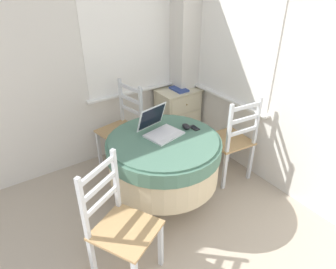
{
  "coord_description": "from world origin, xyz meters",
  "views": [
    {
      "loc": [
        -0.61,
        0.17,
        2.13
      ],
      "look_at": [
        0.82,
        2.26,
        0.68
      ],
      "focal_mm": 32.0,
      "sensor_mm": 36.0,
      "label": 1
    }
  ],
  "objects_px": {
    "round_dining_table": "(164,156)",
    "dining_chair_near_right_window": "(232,141)",
    "book_on_cabinet": "(179,89)",
    "cell_phone": "(194,128)",
    "laptop": "(160,128)",
    "corner_cabinet": "(178,116)",
    "dining_chair_camera_near": "(120,227)",
    "computer_mouse": "(186,126)",
    "dining_chair_near_back_window": "(123,129)"
  },
  "relations": [
    {
      "from": "laptop",
      "to": "cell_phone",
      "type": "distance_m",
      "value": 0.35
    },
    {
      "from": "dining_chair_near_back_window",
      "to": "round_dining_table",
      "type": "bearing_deg",
      "value": -89.9
    },
    {
      "from": "dining_chair_near_right_window",
      "to": "corner_cabinet",
      "type": "bearing_deg",
      "value": 89.8
    },
    {
      "from": "round_dining_table",
      "to": "dining_chair_near_back_window",
      "type": "distance_m",
      "value": 0.86
    },
    {
      "from": "dining_chair_near_right_window",
      "to": "dining_chair_camera_near",
      "type": "bearing_deg",
      "value": -165.12
    },
    {
      "from": "cell_phone",
      "to": "dining_chair_camera_near",
      "type": "xyz_separation_m",
      "value": [
        -1.05,
        -0.46,
        -0.29
      ]
    },
    {
      "from": "dining_chair_near_right_window",
      "to": "dining_chair_camera_near",
      "type": "xyz_separation_m",
      "value": [
        -1.54,
        -0.41,
        0.0
      ]
    },
    {
      "from": "round_dining_table",
      "to": "laptop",
      "type": "xyz_separation_m",
      "value": [
        0.02,
        0.11,
        0.25
      ]
    },
    {
      "from": "laptop",
      "to": "dining_chair_near_right_window",
      "type": "bearing_deg",
      "value": -11.35
    },
    {
      "from": "book_on_cabinet",
      "to": "corner_cabinet",
      "type": "bearing_deg",
      "value": 93.38
    },
    {
      "from": "cell_phone",
      "to": "book_on_cabinet",
      "type": "height_order",
      "value": "cell_phone"
    },
    {
      "from": "laptop",
      "to": "dining_chair_near_right_window",
      "type": "height_order",
      "value": "laptop"
    },
    {
      "from": "laptop",
      "to": "dining_chair_camera_near",
      "type": "distance_m",
      "value": 0.98
    },
    {
      "from": "laptop",
      "to": "cell_phone",
      "type": "height_order",
      "value": "laptop"
    },
    {
      "from": "round_dining_table",
      "to": "dining_chair_near_right_window",
      "type": "distance_m",
      "value": 0.85
    },
    {
      "from": "laptop",
      "to": "dining_chair_near_right_window",
      "type": "distance_m",
      "value": 0.9
    },
    {
      "from": "dining_chair_near_right_window",
      "to": "book_on_cabinet",
      "type": "relative_size",
      "value": 4.12
    },
    {
      "from": "dining_chair_camera_near",
      "to": "corner_cabinet",
      "type": "distance_m",
      "value": 2.09
    },
    {
      "from": "book_on_cabinet",
      "to": "laptop",
      "type": "bearing_deg",
      "value": -135.26
    },
    {
      "from": "dining_chair_near_back_window",
      "to": "book_on_cabinet",
      "type": "bearing_deg",
      "value": 4.37
    },
    {
      "from": "round_dining_table",
      "to": "dining_chair_near_right_window",
      "type": "relative_size",
      "value": 1.06
    },
    {
      "from": "dining_chair_near_right_window",
      "to": "book_on_cabinet",
      "type": "bearing_deg",
      "value": 89.74
    },
    {
      "from": "round_dining_table",
      "to": "laptop",
      "type": "bearing_deg",
      "value": 76.7
    },
    {
      "from": "round_dining_table",
      "to": "book_on_cabinet",
      "type": "relative_size",
      "value": 4.38
    },
    {
      "from": "laptop",
      "to": "corner_cabinet",
      "type": "bearing_deg",
      "value": 45.34
    },
    {
      "from": "laptop",
      "to": "cell_phone",
      "type": "bearing_deg",
      "value": -18.36
    },
    {
      "from": "dining_chair_camera_near",
      "to": "corner_cabinet",
      "type": "bearing_deg",
      "value": 42.28
    },
    {
      "from": "dining_chair_near_back_window",
      "to": "dining_chair_near_right_window",
      "type": "distance_m",
      "value": 1.24
    },
    {
      "from": "cell_phone",
      "to": "dining_chair_near_right_window",
      "type": "relative_size",
      "value": 0.11
    },
    {
      "from": "computer_mouse",
      "to": "laptop",
      "type": "bearing_deg",
      "value": 164.34
    },
    {
      "from": "cell_phone",
      "to": "corner_cabinet",
      "type": "xyz_separation_m",
      "value": [
        0.49,
        0.94,
        -0.39
      ]
    },
    {
      "from": "round_dining_table",
      "to": "dining_chair_camera_near",
      "type": "distance_m",
      "value": 0.84
    },
    {
      "from": "dining_chair_near_back_window",
      "to": "dining_chair_camera_near",
      "type": "xyz_separation_m",
      "value": [
        -0.7,
        -1.32,
        0.0
      ]
    },
    {
      "from": "computer_mouse",
      "to": "cell_phone",
      "type": "bearing_deg",
      "value": -27.27
    },
    {
      "from": "round_dining_table",
      "to": "dining_chair_camera_near",
      "type": "xyz_separation_m",
      "value": [
        -0.7,
        -0.47,
        -0.09
      ]
    },
    {
      "from": "dining_chair_near_back_window",
      "to": "book_on_cabinet",
      "type": "height_order",
      "value": "dining_chair_near_back_window"
    },
    {
      "from": "round_dining_table",
      "to": "corner_cabinet",
      "type": "xyz_separation_m",
      "value": [
        0.84,
        0.93,
        -0.19
      ]
    },
    {
      "from": "round_dining_table",
      "to": "computer_mouse",
      "type": "xyz_separation_m",
      "value": [
        0.28,
        0.03,
        0.22
      ]
    },
    {
      "from": "computer_mouse",
      "to": "dining_chair_near_right_window",
      "type": "distance_m",
      "value": 0.64
    },
    {
      "from": "cell_phone",
      "to": "book_on_cabinet",
      "type": "xyz_separation_m",
      "value": [
        0.49,
        0.92,
        -0.01
      ]
    },
    {
      "from": "laptop",
      "to": "round_dining_table",
      "type": "bearing_deg",
      "value": -103.3
    },
    {
      "from": "computer_mouse",
      "to": "dining_chair_near_back_window",
      "type": "distance_m",
      "value": 0.92
    },
    {
      "from": "dining_chair_near_back_window",
      "to": "dining_chair_camera_near",
      "type": "height_order",
      "value": "same"
    },
    {
      "from": "dining_chair_near_right_window",
      "to": "dining_chair_camera_near",
      "type": "distance_m",
      "value": 1.59
    },
    {
      "from": "round_dining_table",
      "to": "book_on_cabinet",
      "type": "xyz_separation_m",
      "value": [
        0.85,
        0.92,
        0.19
      ]
    },
    {
      "from": "laptop",
      "to": "dining_chair_near_back_window",
      "type": "xyz_separation_m",
      "value": [
        -0.03,
        0.75,
        -0.33
      ]
    },
    {
      "from": "cell_phone",
      "to": "dining_chair_camera_near",
      "type": "distance_m",
      "value": 1.18
    },
    {
      "from": "book_on_cabinet",
      "to": "dining_chair_near_back_window",
      "type": "bearing_deg",
      "value": -175.63
    },
    {
      "from": "dining_chair_camera_near",
      "to": "book_on_cabinet",
      "type": "height_order",
      "value": "dining_chair_camera_near"
    },
    {
      "from": "cell_phone",
      "to": "dining_chair_near_right_window",
      "type": "height_order",
      "value": "dining_chair_near_right_window"
    }
  ]
}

